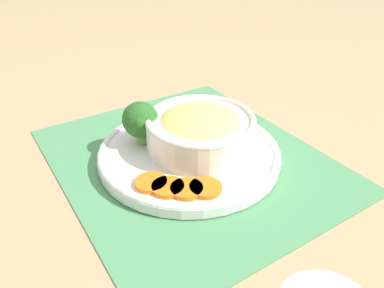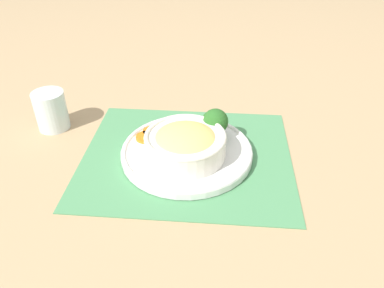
# 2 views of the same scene
# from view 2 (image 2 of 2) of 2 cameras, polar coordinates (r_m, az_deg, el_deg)

# --- Properties ---
(ground_plane) EXTENTS (4.00, 4.00, 0.00)m
(ground_plane) POSITION_cam_2_polar(r_m,az_deg,el_deg) (0.87, -0.78, -1.92)
(ground_plane) COLOR tan
(placemat) EXTENTS (0.50, 0.43, 0.00)m
(placemat) POSITION_cam_2_polar(r_m,az_deg,el_deg) (0.87, -0.78, -1.81)
(placemat) COLOR #4C8C59
(placemat) RESTS_ON ground_plane
(plate) EXTENTS (0.30, 0.30, 0.02)m
(plate) POSITION_cam_2_polar(r_m,az_deg,el_deg) (0.86, -0.79, -1.11)
(plate) COLOR white
(plate) RESTS_ON placemat
(bowl) EXTENTS (0.18, 0.18, 0.07)m
(bowl) POSITION_cam_2_polar(r_m,az_deg,el_deg) (0.83, -1.30, 0.17)
(bowl) COLOR silver
(bowl) RESTS_ON plate
(broccoli_floret) EXTENTS (0.06, 0.06, 0.08)m
(broccoli_floret) POSITION_cam_2_polar(r_m,az_deg,el_deg) (0.88, 3.55, 3.42)
(broccoli_floret) COLOR #759E51
(broccoli_floret) RESTS_ON plate
(carrot_slice_near) EXTENTS (0.05, 0.05, 0.01)m
(carrot_slice_near) POSITION_cam_2_polar(r_m,az_deg,el_deg) (0.95, -3.27, 2.93)
(carrot_slice_near) COLOR orange
(carrot_slice_near) RESTS_ON plate
(carrot_slice_middle) EXTENTS (0.05, 0.05, 0.01)m
(carrot_slice_middle) POSITION_cam_2_polar(r_m,az_deg,el_deg) (0.94, -4.75, 2.49)
(carrot_slice_middle) COLOR orange
(carrot_slice_middle) RESTS_ON plate
(carrot_slice_far) EXTENTS (0.05, 0.05, 0.01)m
(carrot_slice_far) POSITION_cam_2_polar(r_m,az_deg,el_deg) (0.92, -6.04, 1.85)
(carrot_slice_far) COLOR orange
(carrot_slice_far) RESTS_ON plate
(carrot_slice_extra) EXTENTS (0.05, 0.05, 0.01)m
(carrot_slice_extra) POSITION_cam_2_polar(r_m,az_deg,el_deg) (0.90, -7.07, 1.04)
(carrot_slice_extra) COLOR orange
(carrot_slice_extra) RESTS_ON plate
(water_glass) EXTENTS (0.08, 0.08, 0.10)m
(water_glass) POSITION_cam_2_polar(r_m,az_deg,el_deg) (1.02, -20.62, 4.55)
(water_glass) COLOR silver
(water_glass) RESTS_ON ground_plane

